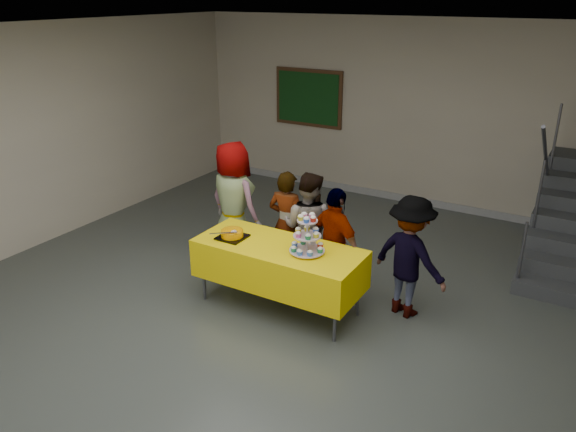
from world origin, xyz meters
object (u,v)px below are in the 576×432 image
at_px(bake_table, 279,263).
at_px(schoolchild_b, 287,224).
at_px(bear_cake, 232,233).
at_px(noticeboard, 308,98).
at_px(schoolchild_e, 410,257).
at_px(cupcake_stand, 307,238).
at_px(schoolchild_d, 335,245).
at_px(schoolchild_c, 308,227).
at_px(schoolchild_a, 234,203).

bearing_deg(bake_table, schoolchild_b, 114.54).
height_order(bear_cake, noticeboard, noticeboard).
relative_size(bake_table, schoolchild_e, 1.36).
xyz_separation_m(bake_table, cupcake_stand, (0.35, -0.00, 0.39)).
relative_size(bake_table, schoolchild_d, 1.40).
xyz_separation_m(bake_table, schoolchild_d, (0.43, 0.53, 0.12)).
distance_m(cupcake_stand, schoolchild_c, 0.90).
distance_m(bear_cake, schoolchild_e, 1.98).
bearing_deg(schoolchild_d, noticeboard, -34.74).
xyz_separation_m(bake_table, schoolchild_e, (1.28, 0.62, 0.13)).
bearing_deg(schoolchild_e, noticeboard, -30.50).
bearing_deg(noticeboard, cupcake_stand, -61.54).
xyz_separation_m(bear_cake, schoolchild_b, (0.21, 0.86, -0.15)).
relative_size(cupcake_stand, bear_cake, 1.24).
height_order(schoolchild_b, schoolchild_c, schoolchild_c).
height_order(cupcake_stand, noticeboard, noticeboard).
xyz_separation_m(bake_table, schoolchild_c, (-0.05, 0.77, 0.14)).
bearing_deg(schoolchild_a, schoolchild_d, -176.44).
xyz_separation_m(schoolchild_d, schoolchild_e, (0.85, 0.09, 0.02)).
distance_m(schoolchild_a, schoolchild_e, 2.43).
bearing_deg(schoolchild_c, noticeboard, -65.46).
bearing_deg(schoolchild_b, schoolchild_d, 159.53).
height_order(schoolchild_b, schoolchild_d, schoolchild_b).
bearing_deg(cupcake_stand, schoolchild_d, 81.65).
height_order(schoolchild_c, schoolchild_d, schoolchild_c).
relative_size(bear_cake, schoolchild_b, 0.26).
distance_m(schoolchild_c, schoolchild_d, 0.54).
height_order(bake_table, schoolchild_d, schoolchild_d).
bearing_deg(schoolchild_b, schoolchild_e, 171.58).
bearing_deg(noticeboard, schoolchild_a, -78.19).
bearing_deg(schoolchild_a, bear_cake, 136.33).
relative_size(schoolchild_b, schoolchild_e, 0.98).
bearing_deg(schoolchild_b, bear_cake, 73.43).
xyz_separation_m(schoolchild_e, noticeboard, (-3.10, 3.39, 0.91)).
height_order(cupcake_stand, schoolchild_c, schoolchild_c).
height_order(schoolchild_e, noticeboard, noticeboard).
xyz_separation_m(schoolchild_c, schoolchild_e, (1.33, -0.15, -0.01)).
distance_m(schoolchild_d, noticeboard, 4.25).
bearing_deg(schoolchild_b, schoolchild_a, -1.54).
relative_size(schoolchild_e, noticeboard, 1.06).
height_order(schoolchild_d, schoolchild_e, schoolchild_e).
distance_m(bake_table, schoolchild_b, 0.86).
bearing_deg(schoolchild_e, schoolchild_a, 13.90).
distance_m(schoolchild_b, noticeboard, 3.67).
height_order(bake_table, noticeboard, noticeboard).
distance_m(schoolchild_d, schoolchild_e, 0.85).
height_order(schoolchild_a, schoolchild_c, schoolchild_a).
xyz_separation_m(cupcake_stand, schoolchild_c, (-0.40, 0.77, -0.25)).
bearing_deg(schoolchild_d, cupcake_stand, 104.01).
relative_size(cupcake_stand, schoolchild_a, 0.28).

